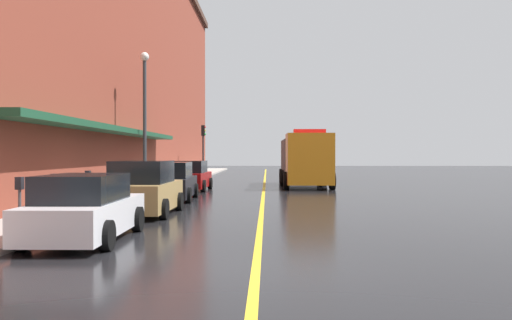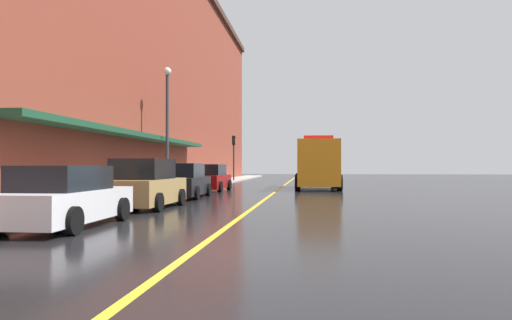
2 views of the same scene
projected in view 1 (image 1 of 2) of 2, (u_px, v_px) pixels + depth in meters
The scene contains 14 objects.
ground_plane at pixel (264, 185), 34.00m from camera, with size 112.00×112.00×0.00m, color black.
sidewalk_left at pixel (168, 184), 34.14m from camera, with size 2.40×70.00×0.15m, color #ADA8A0.
lane_center_stripe at pixel (264, 185), 34.00m from camera, with size 0.16×70.00×0.01m, color gold.
brick_building_left at pixel (79, 42), 33.14m from camera, with size 9.43×64.00×17.92m.
parked_car_0 at pixel (85, 209), 12.27m from camera, with size 2.02×4.50×1.53m.
parked_car_1 at pixel (144, 190), 17.47m from camera, with size 2.12×4.20×1.77m.
parked_car_2 at pixel (171, 182), 22.94m from camera, with size 2.18×4.68×1.65m.
parked_car_3 at pixel (191, 176), 29.12m from camera, with size 2.07×4.18×1.63m.
utility_truck at pixel (305, 160), 32.84m from camera, with size 2.99×8.68×3.37m.
parking_meter_0 at pixel (88, 184), 16.47m from camera, with size 0.14×0.18×1.33m.
parking_meter_1 at pixel (20, 196), 11.92m from camera, with size 0.14×0.18×1.33m.
parking_meter_2 at pixel (54, 190), 13.88m from camera, with size 0.14×0.18×1.33m.
street_lamp_left at pixel (145, 106), 26.68m from camera, with size 0.44×0.44×6.94m.
traffic_light_near at pixel (203, 140), 45.57m from camera, with size 0.38×0.36×4.30m.
Camera 1 is at (0.20, -8.99, 1.99)m, focal length 37.44 mm.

